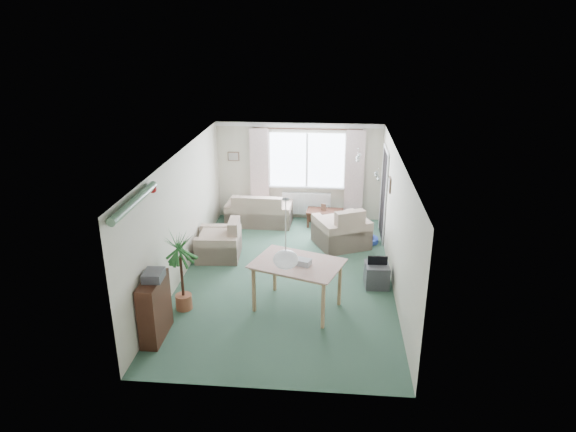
# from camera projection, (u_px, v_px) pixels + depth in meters

# --- Properties ---
(ground) EXTENTS (6.50, 6.50, 0.00)m
(ground) POSITION_uv_depth(u_px,v_px,m) (287.00, 277.00, 9.93)
(ground) COLOR #315341
(window) EXTENTS (1.80, 0.03, 1.30)m
(window) POSITION_uv_depth(u_px,v_px,m) (307.00, 160.00, 12.39)
(window) COLOR white
(curtain_rod) EXTENTS (2.60, 0.03, 0.03)m
(curtain_rod) POSITION_uv_depth(u_px,v_px,m) (307.00, 129.00, 12.04)
(curtain_rod) COLOR black
(curtain_left) EXTENTS (0.45, 0.08, 2.00)m
(curtain_left) POSITION_uv_depth(u_px,v_px,m) (259.00, 169.00, 12.47)
(curtain_left) COLOR beige
(curtain_right) EXTENTS (0.45, 0.08, 2.00)m
(curtain_right) POSITION_uv_depth(u_px,v_px,m) (355.00, 171.00, 12.28)
(curtain_right) COLOR beige
(radiator) EXTENTS (1.20, 0.10, 0.55)m
(radiator) POSITION_uv_depth(u_px,v_px,m) (306.00, 203.00, 12.74)
(radiator) COLOR white
(doorway) EXTENTS (0.03, 0.95, 2.00)m
(doorway) POSITION_uv_depth(u_px,v_px,m) (384.00, 195.00, 11.46)
(doorway) COLOR black
(pendant_lamp) EXTENTS (0.36, 0.36, 0.36)m
(pendant_lamp) POSITION_uv_depth(u_px,v_px,m) (286.00, 260.00, 7.25)
(pendant_lamp) COLOR white
(tinsel_garland) EXTENTS (1.60, 1.60, 0.12)m
(tinsel_garland) POSITION_uv_depth(u_px,v_px,m) (134.00, 202.00, 7.14)
(tinsel_garland) COLOR #196626
(bauble_cluster_a) EXTENTS (0.20, 0.20, 0.20)m
(bauble_cluster_a) POSITION_uv_depth(u_px,v_px,m) (358.00, 155.00, 9.87)
(bauble_cluster_a) COLOR silver
(bauble_cluster_b) EXTENTS (0.20, 0.20, 0.20)m
(bauble_cluster_b) POSITION_uv_depth(u_px,v_px,m) (378.00, 173.00, 8.73)
(bauble_cluster_b) COLOR silver
(wall_picture_back) EXTENTS (0.28, 0.03, 0.22)m
(wall_picture_back) POSITION_uv_depth(u_px,v_px,m) (233.00, 156.00, 12.52)
(wall_picture_back) COLOR brown
(wall_picture_right) EXTENTS (0.03, 0.24, 0.30)m
(wall_picture_right) POSITION_uv_depth(u_px,v_px,m) (390.00, 185.00, 10.33)
(wall_picture_right) COLOR brown
(sofa) EXTENTS (1.58, 0.86, 0.78)m
(sofa) POSITION_uv_depth(u_px,v_px,m) (259.00, 208.00, 12.43)
(sofa) COLOR beige
(sofa) RESTS_ON ground
(armchair_corner) EXTENTS (1.35, 1.33, 0.93)m
(armchair_corner) POSITION_uv_depth(u_px,v_px,m) (341.00, 225.00, 11.20)
(armchair_corner) COLOR beige
(armchair_corner) RESTS_ON ground
(armchair_left) EXTENTS (0.93, 0.97, 0.82)m
(armchair_left) POSITION_uv_depth(u_px,v_px,m) (218.00, 238.00, 10.66)
(armchair_left) COLOR #BAA68C
(armchair_left) RESTS_ON ground
(coffee_table) EXTENTS (0.90, 0.53, 0.39)m
(coffee_table) POSITION_uv_depth(u_px,v_px,m) (325.00, 218.00, 12.37)
(coffee_table) COLOR black
(coffee_table) RESTS_ON ground
(photo_frame) EXTENTS (0.12, 0.07, 0.16)m
(photo_frame) POSITION_uv_depth(u_px,v_px,m) (323.00, 207.00, 12.28)
(photo_frame) COLOR brown
(photo_frame) RESTS_ON coffee_table
(bookshelf) EXTENTS (0.27, 0.82, 1.00)m
(bookshelf) POSITION_uv_depth(u_px,v_px,m) (155.00, 309.00, 7.88)
(bookshelf) COLOR black
(bookshelf) RESTS_ON ground
(hifi_box) EXTENTS (0.30, 0.36, 0.14)m
(hifi_box) POSITION_uv_depth(u_px,v_px,m) (154.00, 275.00, 7.68)
(hifi_box) COLOR #3E3D43
(hifi_box) RESTS_ON bookshelf
(houseplant) EXTENTS (0.74, 0.74, 1.41)m
(houseplant) POSITION_uv_depth(u_px,v_px,m) (181.00, 272.00, 8.59)
(houseplant) COLOR #245C1F
(houseplant) RESTS_ON ground
(dining_table) EXTENTS (1.57, 1.30, 0.84)m
(dining_table) POSITION_uv_depth(u_px,v_px,m) (297.00, 286.00, 8.71)
(dining_table) COLOR tan
(dining_table) RESTS_ON ground
(gift_box) EXTENTS (0.30, 0.25, 0.12)m
(gift_box) POSITION_uv_depth(u_px,v_px,m) (303.00, 263.00, 8.47)
(gift_box) COLOR silver
(gift_box) RESTS_ON dining_table
(tv_cube) EXTENTS (0.46, 0.50, 0.43)m
(tv_cube) POSITION_uv_depth(u_px,v_px,m) (377.00, 275.00, 9.54)
(tv_cube) COLOR #323236
(tv_cube) RESTS_ON ground
(pet_bed) EXTENTS (0.63, 0.63, 0.10)m
(pet_bed) POSITION_uv_depth(u_px,v_px,m) (367.00, 240.00, 11.49)
(pet_bed) COLOR #223C9D
(pet_bed) RESTS_ON ground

